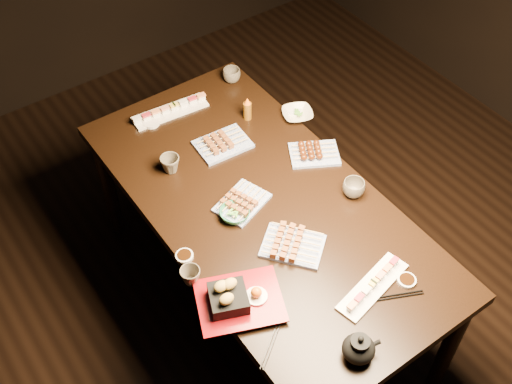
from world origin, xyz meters
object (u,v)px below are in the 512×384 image
yakitori_plate_left (223,141)px  edamame_bowl_green (235,214)px  condiment_bottle (247,108)px  teacup_far_left (170,164)px  edamame_bowl_cream (297,114)px  tempura_tray (240,295)px  teacup_mid_right (354,188)px  teacup_near_left (191,276)px  yakitori_plate_center (242,200)px  sushi_platter_near (373,284)px  yakitori_plate_right (293,243)px  dining_table (262,254)px  sushi_platter_far (170,109)px  teacup_far_right (232,75)px  teapot (359,347)px

yakitori_plate_left → edamame_bowl_green: yakitori_plate_left is taller
condiment_bottle → teacup_far_left: bearing=-169.2°
edamame_bowl_cream → tempura_tray: 1.09m
yakitori_plate_left → teacup_mid_right: bearing=-59.3°
edamame_bowl_cream → teacup_near_left: size_ratio=1.83×
yakitori_plate_center → yakitori_plate_left: yakitori_plate_left is taller
tempura_tray → condiment_bottle: (0.62, 0.85, 0.00)m
sushi_platter_near → edamame_bowl_cream: size_ratio=2.40×
yakitori_plate_right → condiment_bottle: (0.30, 0.75, 0.03)m
dining_table → sushi_platter_far: 0.84m
edamame_bowl_green → tempura_tray: 0.43m
yakitori_plate_center → teacup_near_left: (-0.39, -0.21, 0.01)m
teacup_mid_right → teacup_far_right: 0.96m
teacup_mid_right → teacup_far_left: bearing=134.6°
edamame_bowl_cream → teacup_far_left: teacup_far_left is taller
teacup_near_left → teacup_mid_right: (0.81, -0.02, 0.00)m
dining_table → teapot: teapot is taller
teacup_far_left → teapot: teapot is taller
teacup_near_left → teacup_far_left: (0.24, 0.56, 0.00)m
edamame_bowl_green → teacup_near_left: bearing=-151.7°
yakitori_plate_center → edamame_bowl_cream: size_ratio=1.53×
dining_table → sushi_platter_far: (-0.03, 0.74, 0.40)m
edamame_bowl_cream → teacup_far_right: 0.43m
sushi_platter_far → teacup_mid_right: bearing=117.3°
sushi_platter_far → condiment_bottle: bearing=143.8°
sushi_platter_near → sushi_platter_far: sushi_platter_far is taller
yakitori_plate_right → teapot: (-0.10, -0.51, 0.03)m
yakitori_plate_left → edamame_bowl_green: (-0.20, -0.39, -0.01)m
yakitori_plate_right → teapot: 0.52m
sushi_platter_near → teapot: bearing=-154.8°
tempura_tray → teacup_mid_right: bearing=36.0°
edamame_bowl_cream → tempura_tray: tempura_tray is taller
yakitori_plate_center → edamame_bowl_green: 0.08m
edamame_bowl_cream → teacup_far_left: size_ratio=1.67×
tempura_tray → teacup_mid_right: tempura_tray is taller
tempura_tray → condiment_bottle: bearing=75.8°
yakitori_plate_right → teacup_near_left: size_ratio=3.03×
teacup_far_left → teacup_near_left: bearing=-113.0°
dining_table → teacup_mid_right: (0.35, -0.19, 0.41)m
yakitori_plate_right → yakitori_plate_left: same height
edamame_bowl_cream → dining_table: bearing=-142.7°
yakitori_plate_left → condiment_bottle: size_ratio=1.96×
sushi_platter_near → yakitori_plate_center: (-0.17, 0.64, 0.01)m
yakitori_plate_right → teacup_mid_right: teacup_mid_right is taller
teapot → edamame_bowl_cream: bearing=83.0°
teacup_near_left → edamame_bowl_cream: bearing=29.4°
yakitori_plate_right → dining_table: bearing=132.6°
dining_table → edamame_bowl_cream: (0.46, 0.35, 0.39)m
sushi_platter_far → tempura_tray: bearing=78.1°
teacup_mid_right → teacup_near_left: bearing=178.7°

